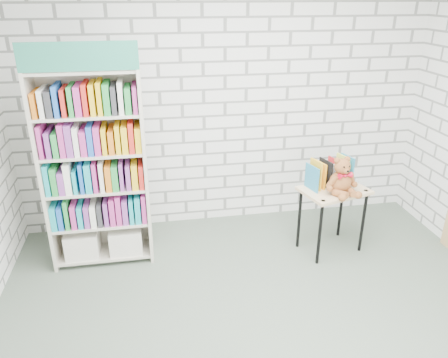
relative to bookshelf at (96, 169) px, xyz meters
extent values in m
plane|color=#4E5C4D|center=(1.35, -1.36, -0.98)|extent=(4.50, 4.50, 0.00)
cube|color=silver|center=(1.35, 0.64, 0.42)|extent=(4.50, 0.02, 2.80)
cube|color=beige|center=(-0.46, -0.01, -0.02)|extent=(0.03, 0.37, 1.91)
cube|color=beige|center=(0.46, -0.01, -0.02)|extent=(0.03, 0.37, 1.91)
cube|color=beige|center=(0.00, 0.17, -0.02)|extent=(0.96, 0.02, 1.91)
cube|color=#278067|center=(0.00, -0.18, 1.05)|extent=(0.96, 0.02, 0.23)
cube|color=beige|center=(0.00, -0.01, -0.91)|extent=(0.89, 0.35, 0.03)
cube|color=beige|center=(0.00, -0.01, -0.55)|extent=(0.89, 0.35, 0.03)
cube|color=beige|center=(0.00, -0.01, -0.19)|extent=(0.89, 0.35, 0.03)
cube|color=beige|center=(0.00, -0.01, 0.17)|extent=(0.89, 0.35, 0.03)
cube|color=beige|center=(0.00, -0.01, 0.53)|extent=(0.89, 0.35, 0.03)
cube|color=beige|center=(0.00, -0.01, 0.91)|extent=(0.89, 0.35, 0.03)
cube|color=silver|center=(-0.21, -0.01, -0.77)|extent=(0.32, 0.31, 0.25)
cube|color=silver|center=(0.21, -0.01, -0.77)|extent=(0.32, 0.31, 0.25)
cube|color=#BF338C|center=(0.00, -0.02, -0.41)|extent=(0.89, 0.31, 0.25)
cube|color=#19A5B2|center=(0.00, -0.02, -0.05)|extent=(0.89, 0.31, 0.25)
cube|color=white|center=(0.00, -0.02, 0.31)|extent=(0.89, 0.31, 0.25)
cube|color=purple|center=(0.00, -0.02, 0.67)|extent=(0.89, 0.31, 0.25)
cube|color=tan|center=(2.30, -0.24, -0.30)|extent=(0.74, 0.60, 0.03)
cylinder|color=black|center=(2.09, -0.48, -0.65)|extent=(0.03, 0.03, 0.66)
cylinder|color=black|center=(1.99, -0.15, -0.65)|extent=(0.03, 0.03, 0.66)
cylinder|color=black|center=(2.61, -0.34, -0.65)|extent=(0.03, 0.03, 0.66)
cylinder|color=black|center=(2.52, 0.00, -0.65)|extent=(0.03, 0.03, 0.66)
cylinder|color=black|center=(2.09, -0.47, -0.29)|extent=(0.04, 0.04, 0.01)
cylinder|color=black|center=(2.60, -0.33, -0.29)|extent=(0.04, 0.04, 0.01)
cube|color=teal|center=(2.06, -0.20, -0.15)|extent=(0.07, 0.19, 0.27)
cube|color=gold|center=(2.12, -0.19, -0.15)|extent=(0.07, 0.19, 0.27)
cube|color=#FFA51B|center=(2.17, -0.17, -0.15)|extent=(0.07, 0.19, 0.27)
cube|color=black|center=(2.22, -0.16, -0.15)|extent=(0.07, 0.19, 0.27)
cube|color=white|center=(2.27, -0.14, -0.15)|extent=(0.07, 0.19, 0.27)
cube|color=red|center=(2.33, -0.13, -0.15)|extent=(0.07, 0.19, 0.27)
cube|color=#2B64A4|center=(2.38, -0.11, -0.15)|extent=(0.07, 0.19, 0.27)
cube|color=#D8EB4E|center=(2.43, -0.10, -0.15)|extent=(0.07, 0.19, 0.27)
cube|color=teal|center=(2.48, -0.09, -0.15)|extent=(0.07, 0.19, 0.27)
ellipsoid|color=brown|center=(2.32, -0.32, -0.18)|extent=(0.22, 0.19, 0.22)
sphere|color=brown|center=(2.32, -0.33, -0.01)|extent=(0.16, 0.16, 0.16)
sphere|color=brown|center=(2.26, -0.32, 0.05)|extent=(0.06, 0.06, 0.06)
sphere|color=brown|center=(2.37, -0.30, 0.05)|extent=(0.06, 0.06, 0.06)
sphere|color=brown|center=(2.33, -0.39, -0.03)|extent=(0.06, 0.06, 0.06)
sphere|color=black|center=(2.30, -0.39, 0.01)|extent=(0.02, 0.02, 0.02)
sphere|color=black|center=(2.36, -0.38, 0.01)|extent=(0.02, 0.02, 0.02)
sphere|color=black|center=(2.33, -0.41, -0.03)|extent=(0.02, 0.02, 0.02)
cylinder|color=brown|center=(2.21, -0.36, -0.15)|extent=(0.11, 0.09, 0.15)
cylinder|color=brown|center=(2.43, -0.32, -0.15)|extent=(0.11, 0.10, 0.15)
sphere|color=brown|center=(2.19, -0.38, -0.21)|extent=(0.06, 0.06, 0.06)
sphere|color=brown|center=(2.46, -0.33, -0.21)|extent=(0.06, 0.06, 0.06)
cylinder|color=brown|center=(2.28, -0.44, -0.24)|extent=(0.13, 0.18, 0.09)
cylinder|color=brown|center=(2.40, -0.42, -0.24)|extent=(0.09, 0.17, 0.09)
sphere|color=brown|center=(2.26, -0.51, -0.25)|extent=(0.07, 0.07, 0.07)
sphere|color=brown|center=(2.44, -0.49, -0.25)|extent=(0.07, 0.07, 0.07)
cone|color=red|center=(2.29, -0.39, -0.08)|extent=(0.07, 0.07, 0.06)
cone|color=red|center=(2.37, -0.38, -0.08)|extent=(0.07, 0.07, 0.06)
sphere|color=red|center=(2.33, -0.39, -0.08)|extent=(0.03, 0.03, 0.03)
camera|label=1|loc=(0.52, -3.94, 1.54)|focal=35.00mm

